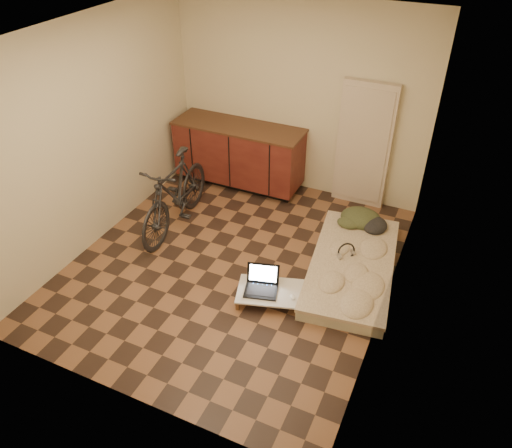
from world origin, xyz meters
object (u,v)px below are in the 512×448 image
at_px(lap_desk, 271,292).
at_px(laptop, 262,285).
at_px(futon, 352,266).
at_px(bicycle, 175,190).

relative_size(lap_desk, laptop, 1.94).
relative_size(futon, laptop, 4.77).
distance_m(bicycle, lap_desk, 1.84).
relative_size(bicycle, lap_desk, 2.07).
distance_m(lap_desk, laptop, 0.12).
bearing_deg(futon, laptop, -141.40).
height_order(bicycle, lap_desk, bicycle).
bearing_deg(laptop, futon, 30.64).
bearing_deg(lap_desk, laptop, 165.87).
distance_m(futon, lap_desk, 1.04).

